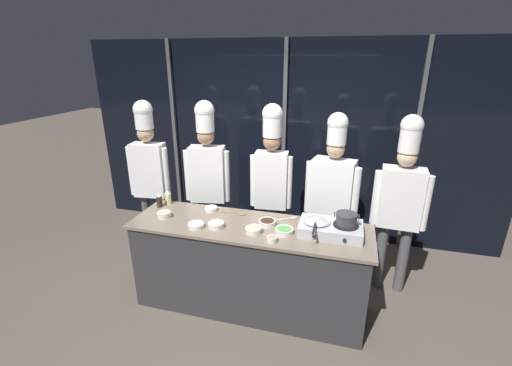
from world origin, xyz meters
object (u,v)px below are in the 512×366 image
frying_pan (317,219)px  chef_pastry (332,188)px  prep_bowl_rice (196,225)px  serving_spoon_slotted (239,214)px  chef_line (271,174)px  squeeze_bottle_soy (159,200)px  prep_bowl_soy_glaze (267,222)px  squeeze_bottle_oil (168,197)px  stock_pot (346,219)px  prep_bowl_mushrooms (272,239)px  serving_spoon_solid (290,218)px  prep_bowl_chicken (216,225)px  portable_stove (331,228)px  chef_head (149,167)px  prep_bowl_scallions (284,230)px  chef_sous (207,171)px  chef_apprentice (401,196)px  prep_bowl_shrimp (164,214)px  prep_bowl_noodles (211,209)px  prep_bowl_ginger (254,230)px

frying_pan → chef_pastry: bearing=82.5°
prep_bowl_rice → chef_pastry: chef_pastry is taller
serving_spoon_slotted → chef_line: chef_line is taller
squeeze_bottle_soy → prep_bowl_soy_glaze: (1.23, -0.10, -0.05)m
prep_bowl_soy_glaze → prep_bowl_rice: prep_bowl_soy_glaze is taller
squeeze_bottle_oil → stock_pot: bearing=-6.5°
prep_bowl_mushrooms → serving_spoon_solid: bearing=80.9°
prep_bowl_chicken → chef_line: chef_line is taller
portable_stove → chef_pastry: size_ratio=0.29×
prep_bowl_mushrooms → chef_line: size_ratio=0.05×
prep_bowl_mushrooms → frying_pan: bearing=38.4°
portable_stove → chef_head: chef_head is taller
squeeze_bottle_oil → prep_bowl_scallions: 1.41m
chef_head → chef_sous: chef_sous is taller
prep_bowl_rice → chef_sous: (-0.25, 0.90, 0.23)m
chef_sous → chef_apprentice: (2.15, -0.04, -0.06)m
prep_bowl_mushrooms → chef_line: 1.04m
frying_pan → prep_bowl_rice: 1.14m
chef_head → chef_pastry: bearing=176.2°
prep_bowl_shrimp → serving_spoon_solid: size_ratio=0.64×
serving_spoon_solid → prep_bowl_rice: bearing=-153.1°
serving_spoon_slotted → chef_head: 1.40m
prep_bowl_noodles → serving_spoon_solid: (0.84, 0.03, -0.02)m
squeeze_bottle_soy → prep_bowl_soy_glaze: 1.23m
chef_line → chef_pastry: size_ratio=1.04×
chef_head → chef_line: chef_line is taller
chef_sous → chef_line: (0.77, 0.02, 0.03)m
prep_bowl_scallions → chef_apprentice: (1.07, 0.75, 0.17)m
serving_spoon_slotted → prep_bowl_shrimp: bearing=-159.1°
serving_spoon_solid → chef_head: size_ratio=0.11×
prep_bowl_rice → chef_pastry: 1.54m
prep_bowl_chicken → chef_head: chef_head is taller
frying_pan → chef_head: size_ratio=0.22×
prep_bowl_mushrooms → chef_sous: (-1.01, 0.96, 0.23)m
chef_line → prep_bowl_rice: bearing=55.2°
squeeze_bottle_soy → serving_spoon_slotted: bearing=3.1°
portable_stove → chef_head: size_ratio=0.29×
prep_bowl_ginger → serving_spoon_solid: prep_bowl_ginger is taller
prep_bowl_mushrooms → chef_pastry: 1.11m
prep_bowl_chicken → serving_spoon_solid: size_ratio=0.71×
serving_spoon_solid → chef_apprentice: (1.07, 0.43, 0.19)m
prep_bowl_scallions → chef_line: bearing=111.1°
squeeze_bottle_soy → prep_bowl_noodles: 0.58m
prep_bowl_ginger → chef_head: size_ratio=0.08×
serving_spoon_slotted → prep_bowl_chicken: bearing=-109.0°
prep_bowl_chicken → chef_head: bearing=146.2°
prep_bowl_mushrooms → prep_bowl_ginger: bearing=149.9°
portable_stove → prep_bowl_noodles: bearing=172.1°
prep_bowl_rice → chef_head: chef_head is taller
squeeze_bottle_soy → prep_bowl_soy_glaze: size_ratio=0.93×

